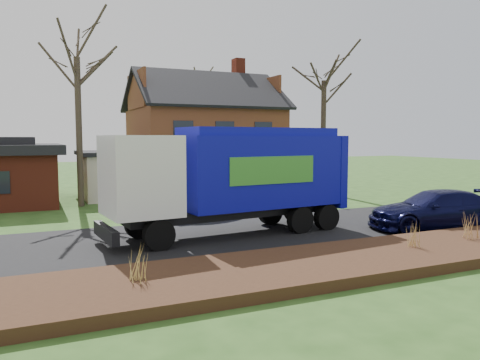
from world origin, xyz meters
name	(u,v)px	position (x,y,z in m)	size (l,w,h in m)	color
ground	(277,231)	(0.00, 0.00, 0.00)	(120.00, 120.00, 0.00)	#264617
road	(277,231)	(0.00, 0.00, 0.01)	(80.00, 7.00, 0.02)	black
mulch_verge	(364,259)	(0.00, -5.30, 0.15)	(80.00, 3.50, 0.30)	black
main_house	(197,132)	(1.49, 13.91, 4.03)	(12.95, 8.95, 9.26)	beige
garbage_truck	(236,173)	(-1.71, 0.07, 2.33)	(9.61, 3.40, 4.03)	black
silver_sedan	(209,197)	(-0.96, 4.98, 0.83)	(1.75, 5.03, 1.66)	#B6B9BF
navy_wagon	(435,210)	(6.02, -2.23, 0.78)	(2.18, 5.37, 1.56)	black
tree_front_west	(76,34)	(-6.36, 10.16, 9.00)	(3.68, 3.68, 10.93)	#403426
tree_front_east	(324,62)	(8.92, 10.02, 8.58)	(3.80, 3.80, 10.55)	#392E22
tree_back	(200,73)	(4.35, 21.45, 9.03)	(3.42, 3.42, 10.83)	#453C29
grass_clump_west	(138,264)	(-6.55, -5.24, 0.72)	(0.32, 0.26, 0.85)	tan
grass_clump_mid	(414,233)	(1.96, -5.23, 0.72)	(0.30, 0.25, 0.85)	tan
grass_clump_east	(470,225)	(4.53, -5.08, 0.75)	(0.36, 0.30, 0.91)	tan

